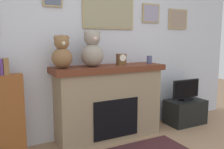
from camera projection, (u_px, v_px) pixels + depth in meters
back_wall at (97, 46)px, 3.50m from camera, size 5.20×0.15×2.60m
fireplace at (109, 102)px, 3.38m from camera, size 1.60×0.51×1.05m
bookshelf at (5, 113)px, 2.78m from camera, size 0.42×0.16×1.22m
tv_stand at (185, 112)px, 4.00m from camera, size 0.64×0.40×0.40m
television at (186, 90)px, 3.95m from camera, size 0.54×0.14×0.35m
candle_jar at (149, 60)px, 3.59m from camera, size 0.08×0.08×0.12m
mantel_clock at (121, 59)px, 3.36m from camera, size 0.12×0.09×0.16m
teddy_bear_tan at (62, 53)px, 2.96m from camera, size 0.26×0.26×0.42m
teddy_bear_cream at (92, 50)px, 3.14m from camera, size 0.30×0.30×0.49m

